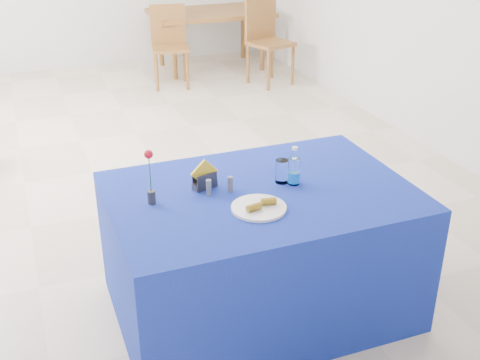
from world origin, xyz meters
name	(u,v)px	position (x,y,z in m)	size (l,w,h in m)	color
floor	(155,163)	(0.00, 0.00, 0.00)	(7.00, 7.00, 0.00)	beige
plate	(259,208)	(-0.01, -2.39, 0.77)	(0.28, 0.28, 0.01)	white
drinking_glass	(282,171)	(0.23, -2.15, 0.82)	(0.07, 0.07, 0.13)	white
salt_shaker	(209,187)	(-0.19, -2.15, 0.80)	(0.03, 0.03, 0.09)	gray
pepper_shaker	(230,184)	(-0.07, -2.15, 0.80)	(0.03, 0.03, 0.09)	#5B5B60
blue_table	(260,251)	(0.08, -2.20, 0.38)	(1.60, 1.10, 0.76)	navy
water_bottle	(294,172)	(0.28, -2.19, 0.83)	(0.07, 0.07, 0.21)	white
napkin_holder	(205,180)	(-0.19, -2.06, 0.81)	(0.15, 0.09, 0.17)	#3A3A40
rose_vase	(150,179)	(-0.49, -2.14, 0.90)	(0.04, 0.04, 0.29)	#28282E
oak_table	(210,17)	(1.47, 2.83, 0.68)	(1.53, 0.99, 0.76)	brown
chair_bg_left	(169,40)	(0.76, 2.28, 0.55)	(0.50, 0.50, 0.95)	#905F2A
chair_bg_right	(266,35)	(1.89, 1.94, 0.59)	(0.57, 0.57, 1.02)	#905F2A
banana_pieces	(262,204)	(0.00, -2.40, 0.79)	(0.17, 0.08, 0.04)	gold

